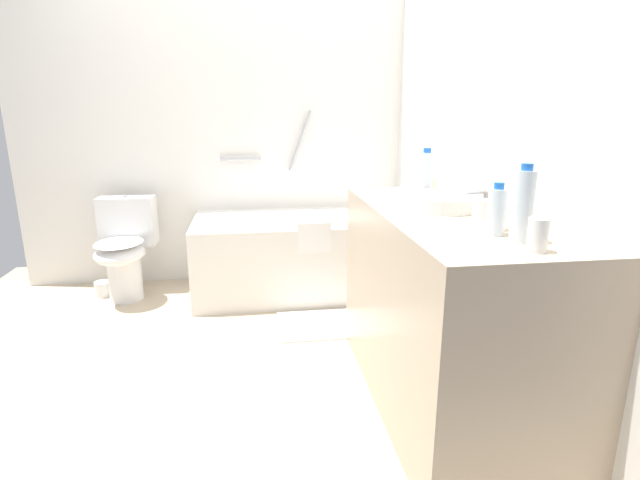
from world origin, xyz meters
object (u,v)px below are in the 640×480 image
object	(u,v)px
sink_faucet	(484,200)
water_bottle_2	(523,206)
drinking_glass_0	(431,186)
sink_basin	(441,202)
bathtub	(301,252)
drinking_glass_1	(482,209)
toilet_paper_roll	(103,289)
drinking_glass_3	(538,235)
water_bottle_0	(497,211)
drinking_glass_2	(496,219)
bath_mat	(326,324)
water_bottle_1	(426,175)
toilet	(124,247)

from	to	relation	value
sink_faucet	water_bottle_2	world-z (taller)	water_bottle_2
sink_faucet	drinking_glass_0	world-z (taller)	drinking_glass_0
sink_basin	drinking_glass_0	xyz separation A→B (m)	(0.08, 0.34, 0.02)
bathtub	drinking_glass_1	size ratio (longest dim) A/B	19.99
drinking_glass_0	drinking_glass_1	xyz separation A→B (m)	(0.01, -0.55, -0.01)
toilet_paper_roll	drinking_glass_3	bearing A→B (deg)	-47.91
water_bottle_0	toilet_paper_roll	xyz separation A→B (m)	(-1.93, 1.96, -0.92)
water_bottle_0	drinking_glass_1	bearing A→B (deg)	73.70
drinking_glass_1	toilet_paper_roll	world-z (taller)	drinking_glass_1
sink_faucet	drinking_glass_0	distance (m)	0.36
sink_basin	toilet_paper_roll	bearing A→B (deg)	142.10
drinking_glass_2	drinking_glass_0	bearing A→B (deg)	87.77
sink_faucet	water_bottle_0	size ratio (longest dim) A/B	0.83
drinking_glass_0	bath_mat	world-z (taller)	drinking_glass_0
bathtub	drinking_glass_2	world-z (taller)	bathtub
drinking_glass_0	drinking_glass_2	distance (m)	0.73
water_bottle_1	bath_mat	bearing A→B (deg)	127.44
drinking_glass_1	toilet_paper_roll	bearing A→B (deg)	139.63
water_bottle_0	water_bottle_2	xyz separation A→B (m)	(0.04, -0.10, 0.04)
drinking_glass_1	bath_mat	bearing A→B (deg)	115.64
sink_basin	water_bottle_1	distance (m)	0.26
toilet_paper_roll	bathtub	bearing A→B (deg)	-3.34
bath_mat	drinking_glass_3	bearing A→B (deg)	-73.58
drinking_glass_0	toilet_paper_roll	xyz separation A→B (m)	(-2.00, 1.16, -0.89)
water_bottle_0	drinking_glass_1	world-z (taller)	water_bottle_0
water_bottle_2	drinking_glass_1	bearing A→B (deg)	83.82
drinking_glass_1	water_bottle_0	bearing A→B (deg)	-106.30
drinking_glass_3	bath_mat	bearing A→B (deg)	106.42
water_bottle_1	drinking_glass_0	world-z (taller)	water_bottle_1
toilet	drinking_glass_1	world-z (taller)	drinking_glass_1
water_bottle_1	toilet_paper_roll	xyz separation A→B (m)	(-1.93, 1.24, -0.95)
drinking_glass_1	toilet_paper_roll	distance (m)	2.77
water_bottle_2	drinking_glass_2	world-z (taller)	water_bottle_2
bathtub	toilet_paper_roll	distance (m)	1.47
bathtub	drinking_glass_2	bearing A→B (deg)	-73.76
water_bottle_2	drinking_glass_2	size ratio (longest dim) A/B	3.34
drinking_glass_2	drinking_glass_3	world-z (taller)	drinking_glass_3
sink_faucet	drinking_glass_1	world-z (taller)	sink_faucet
water_bottle_0	drinking_glass_3	bearing A→B (deg)	-82.46
water_bottle_2	bath_mat	size ratio (longest dim) A/B	0.44
water_bottle_1	drinking_glass_2	distance (m)	0.65
drinking_glass_0	drinking_glass_2	world-z (taller)	drinking_glass_0
sink_basin	drinking_glass_0	world-z (taller)	drinking_glass_0
bathtub	water_bottle_0	distance (m)	2.05
drinking_glass_3	sink_faucet	bearing A→B (deg)	76.89
sink_basin	water_bottle_2	world-z (taller)	water_bottle_2
drinking_glass_0	water_bottle_1	bearing A→B (deg)	-125.45
drinking_glass_3	bathtub	bearing A→B (deg)	103.88
toilet	drinking_glass_2	xyz separation A→B (m)	(1.78, -1.86, 0.56)
bathtub	water_bottle_2	size ratio (longest dim) A/B	5.95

